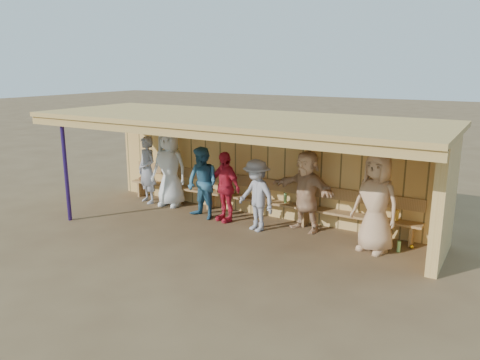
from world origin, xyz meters
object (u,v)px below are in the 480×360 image
Objects in this scene: player_c at (203,183)px; bench at (256,195)px; player_f at (306,191)px; player_h at (376,203)px; player_d at (225,187)px; player_a at (147,170)px; player_b at (169,168)px; player_e at (256,195)px.

player_c reaches higher than bench.
player_f is at bearing -12.32° from bench.
player_d is at bearing -164.67° from player_h.
player_a is 0.89× the size of player_b.
player_a is at bearing -167.50° from player_e.
player_c is 1.50m from player_e.
player_c is 1.04× the size of player_d.
player_h reaches higher than player_d.
player_a is 1.08× the size of player_d.
player_e is (1.49, -0.10, -0.06)m from player_c.
player_b is at bearing -171.00° from player_e.
player_f is at bearing 29.02° from player_d.
player_a reaches higher than player_c.
player_c is 0.88× the size of player_h.
player_d is 1.03× the size of player_e.
player_e is at bearing 11.39° from player_a.
player_h reaches higher than player_e.
player_c is 1.32m from bench.
player_c is 0.22× the size of bench.
player_b reaches higher than player_c.
player_e is 1.08m from player_f.
player_b is 5.38m from player_h.
player_h is at bearing -12.89° from player_b.
bench is (0.46, 0.67, -0.29)m from player_d.
bench is at bearing 50.03° from player_c.
player_e is 2.55m from player_h.
player_c reaches higher than player_e.
player_h is at bearing 22.55° from player_e.
player_h is (6.04, -0.31, 0.09)m from player_a.
bench is at bearing 26.84° from player_a.
player_b is (0.67, 0.09, 0.10)m from player_a.
player_c is at bearing -164.16° from player_e.
player_c is 0.95× the size of player_f.
player_b is 1.16× the size of player_c.
bench is at bearing 73.43° from player_d.
player_a is at bearing -167.37° from player_d.
player_h reaches higher than player_a.
player_h is 0.26× the size of bench.
player_e is at bearing -130.84° from player_f.
player_f is at bearing -7.93° from player_b.
player_e is (2.83, -0.53, -0.19)m from player_b.
player_c is (1.33, -0.43, -0.13)m from player_b.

